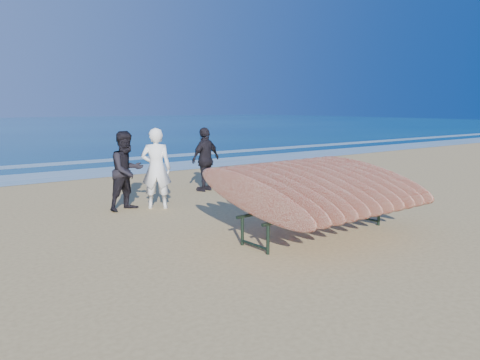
# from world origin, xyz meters

# --- Properties ---
(ground) EXTENTS (120.00, 120.00, 0.00)m
(ground) POSITION_xyz_m (0.00, 0.00, 0.00)
(ground) COLOR tan
(ground) RESTS_ON ground
(foam_near) EXTENTS (160.00, 160.00, 0.00)m
(foam_near) POSITION_xyz_m (0.00, 10.00, 0.01)
(foam_near) COLOR white
(foam_near) RESTS_ON ground
(foam_far) EXTENTS (160.00, 160.00, 0.00)m
(foam_far) POSITION_xyz_m (0.00, 13.50, 0.01)
(foam_far) COLOR white
(foam_far) RESTS_ON ground
(surfboard_rack) EXTENTS (3.27, 3.05, 1.43)m
(surfboard_rack) POSITION_xyz_m (0.86, -0.40, 0.89)
(surfboard_rack) COLOR #1C2E22
(surfboard_rack) RESTS_ON ground
(person_white) EXTENTS (0.81, 0.74, 1.86)m
(person_white) POSITION_xyz_m (-0.47, 3.40, 0.93)
(person_white) COLOR white
(person_white) RESTS_ON ground
(person_dark_a) EXTENTS (1.03, 0.89, 1.80)m
(person_dark_a) POSITION_xyz_m (-1.07, 3.65, 0.90)
(person_dark_a) COLOR black
(person_dark_a) RESTS_ON ground
(person_dark_b) EXTENTS (1.12, 0.70, 1.77)m
(person_dark_b) POSITION_xyz_m (1.67, 4.65, 0.89)
(person_dark_b) COLOR black
(person_dark_b) RESTS_ON ground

